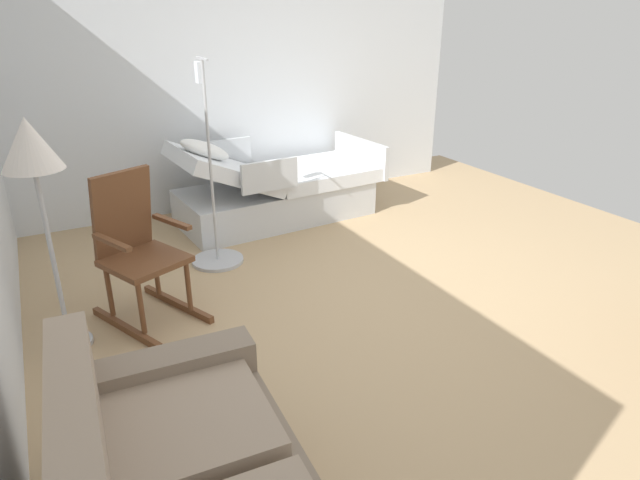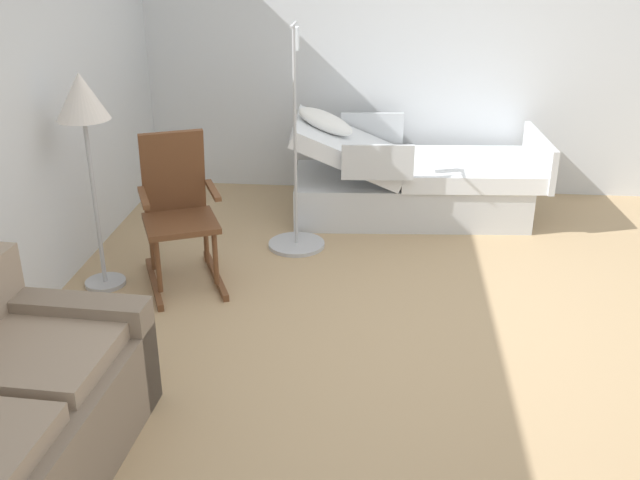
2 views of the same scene
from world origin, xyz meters
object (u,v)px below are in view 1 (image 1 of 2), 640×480
Objects in this scene: hospital_bed at (275,191)px; floor_lamp at (33,161)px; rocking_chair at (138,251)px; iv_pole at (216,235)px.

floor_lamp is at bearing 125.78° from hospital_bed.
floor_lamp is (-0.15, 0.52, 0.72)m from rocking_chair.
hospital_bed is 2.14m from rocking_chair.
hospital_bed is 1.16m from iv_pole.
rocking_chair is at bearing -73.39° from floor_lamp.
rocking_chair reaches higher than hospital_bed.
rocking_chair is (-1.38, 1.62, 0.21)m from hospital_bed.
floor_lamp reaches higher than hospital_bed.
iv_pole is at bearing -49.20° from rocking_chair.
floor_lamp is 0.88× the size of iv_pole.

